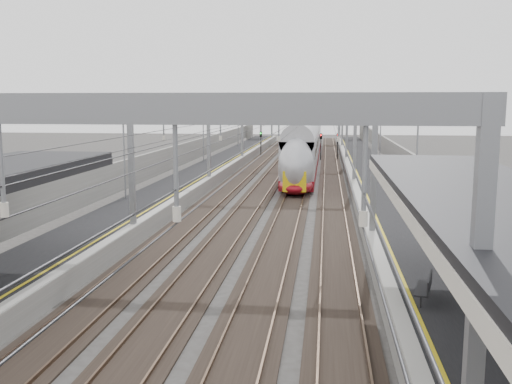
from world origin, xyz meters
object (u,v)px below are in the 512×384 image
(train, at_px, (306,147))
(bench, at_px, (426,286))
(overbridge, at_px, (306,115))
(signal_green, at_px, (261,139))

(train, bearing_deg, bench, -83.47)
(overbridge, relative_size, train, 0.41)
(train, xyz_separation_m, bench, (5.73, -50.07, -0.71))
(overbridge, distance_m, bench, 88.82)
(signal_green, bearing_deg, train, -58.25)
(train, relative_size, bench, 29.82)
(bench, relative_size, signal_green, 0.51)
(bench, height_order, signal_green, signal_green)
(train, relative_size, signal_green, 15.27)
(overbridge, bearing_deg, train, -87.76)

